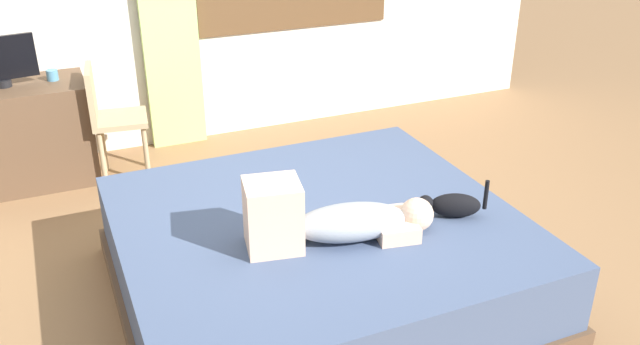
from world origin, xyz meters
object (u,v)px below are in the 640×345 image
cup (52,75)px  chair_by_desk (109,114)px  person_lying (331,219)px  bed (318,258)px  cat (452,205)px  desk (26,134)px

cup → chair_by_desk: size_ratio=0.09×
person_lying → chair_by_desk: 2.32m
bed → cup: size_ratio=25.89×
person_lying → cup: size_ratio=11.80×
bed → cup: (-1.12, 2.17, 0.53)m
cat → chair_by_desk: (-1.43, 2.22, -0.06)m
cup → desk: bearing=-175.4°
cup → chair_by_desk: (0.33, -0.21, -0.27)m
cat → cup: bearing=125.9°
bed → person_lying: 0.43m
person_lying → desk: size_ratio=1.05×
cup → cat: bearing=-54.1°
person_lying → cup: (-1.09, 2.40, 0.17)m
cup → chair_by_desk: bearing=-33.2°
desk → cup: bearing=4.6°
bed → desk: (-1.37, 2.15, 0.12)m
bed → desk: bearing=122.4°
cat → desk: (-2.01, 2.41, -0.20)m
desk → chair_by_desk: size_ratio=1.05×
person_lying → desk: (-1.34, 2.38, -0.24)m
person_lying → cat: bearing=-3.3°
person_lying → cat: (0.67, -0.04, -0.05)m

